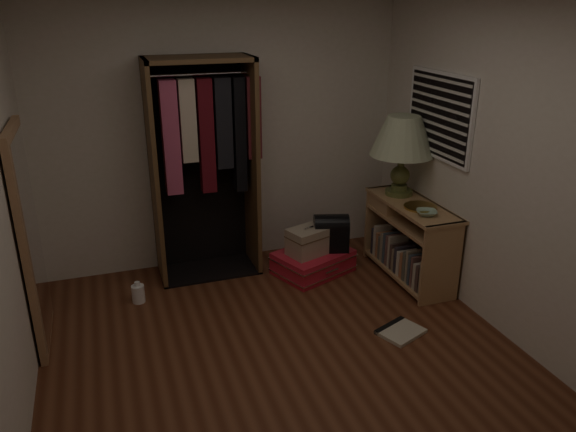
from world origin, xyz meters
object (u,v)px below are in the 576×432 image
object	(u,v)px
console_bookshelf	(407,237)
black_bag	(331,232)
table_lamp	(403,138)
white_jug	(138,293)
floor_mirror	(30,239)
open_wardrobe	(206,150)
pink_suitcase	(313,262)
train_case	(308,241)

from	to	relation	value
console_bookshelf	black_bag	distance (m)	0.73
table_lamp	white_jug	distance (m)	2.79
black_bag	table_lamp	size ratio (longest dim) A/B	0.50
floor_mirror	table_lamp	distance (m)	3.29
open_wardrobe	console_bookshelf	bearing A→B (deg)	-22.52
pink_suitcase	black_bag	size ratio (longest dim) A/B	2.26
floor_mirror	white_jug	size ratio (longest dim) A/B	8.60
console_bookshelf	table_lamp	size ratio (longest dim) A/B	1.47
console_bookshelf	train_case	xyz separation A→B (m)	(-0.89, 0.31, -0.04)
open_wardrobe	table_lamp	world-z (taller)	open_wardrobe
console_bookshelf	black_bag	world-z (taller)	console_bookshelf
console_bookshelf	white_jug	distance (m)	2.54
console_bookshelf	pink_suitcase	distance (m)	0.94
console_bookshelf	floor_mirror	distance (m)	3.27
train_case	white_jug	distance (m)	1.63
open_wardrobe	floor_mirror	distance (m)	1.71
floor_mirror	black_bag	distance (m)	2.65
table_lamp	white_jug	xyz separation A→B (m)	(-2.51, 0.06, -1.22)
floor_mirror	black_bag	xyz separation A→B (m)	(2.59, 0.37, -0.44)
open_wardrobe	table_lamp	distance (m)	1.83
pink_suitcase	table_lamp	xyz separation A→B (m)	(0.83, -0.10, 1.20)
table_lamp	train_case	bearing A→B (deg)	174.96
console_bookshelf	open_wardrobe	world-z (taller)	open_wardrobe
black_bag	table_lamp	distance (m)	1.12
pink_suitcase	train_case	world-z (taller)	train_case
black_bag	pink_suitcase	bearing A→B (deg)	-164.70
pink_suitcase	table_lamp	bearing A→B (deg)	-28.60
open_wardrobe	pink_suitcase	size ratio (longest dim) A/B	2.39
pink_suitcase	black_bag	bearing A→B (deg)	-22.30
train_case	black_bag	xyz separation A→B (m)	(0.24, 0.02, 0.05)
black_bag	console_bookshelf	bearing A→B (deg)	-10.91
open_wardrobe	black_bag	world-z (taller)	open_wardrobe
console_bookshelf	pink_suitcase	xyz separation A→B (m)	(-0.83, 0.33, -0.28)
console_bookshelf	white_jug	world-z (taller)	console_bookshelf
pink_suitcase	table_lamp	distance (m)	1.46
console_bookshelf	train_case	distance (m)	0.94
open_wardrobe	white_jug	size ratio (longest dim) A/B	10.37
white_jug	table_lamp	bearing A→B (deg)	-1.44
pink_suitcase	table_lamp	world-z (taller)	table_lamp
open_wardrobe	floor_mirror	size ratio (longest dim) A/B	1.21
console_bookshelf	table_lamp	bearing A→B (deg)	88.73
floor_mirror	table_lamp	xyz separation A→B (m)	(3.24, 0.27, 0.46)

